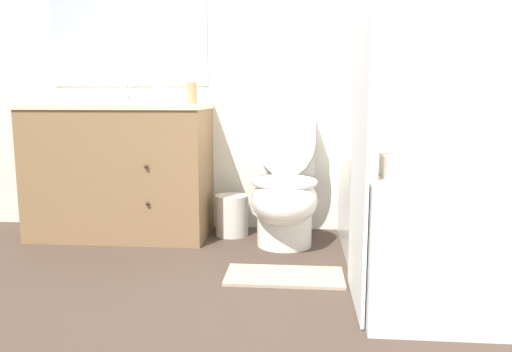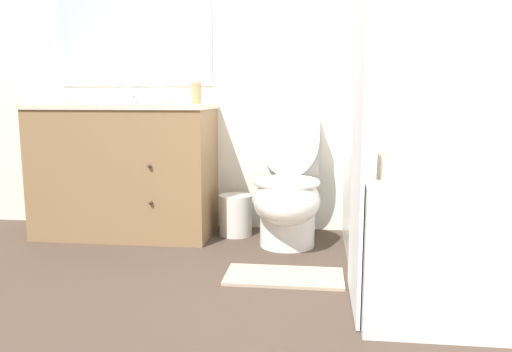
{
  "view_description": "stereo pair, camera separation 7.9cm",
  "coord_description": "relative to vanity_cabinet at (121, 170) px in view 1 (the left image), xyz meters",
  "views": [
    {
      "loc": [
        0.38,
        -1.68,
        0.9
      ],
      "look_at": [
        0.16,
        0.77,
        0.52
      ],
      "focal_mm": 35.0,
      "sensor_mm": 36.0,
      "label": 1
    },
    {
      "loc": [
        0.45,
        -1.67,
        0.9
      ],
      "look_at": [
        0.16,
        0.77,
        0.52
      ],
      "focal_mm": 35.0,
      "sensor_mm": 36.0,
      "label": 2
    }
  ],
  "objects": [
    {
      "name": "tissue_box",
      "position": [
        0.27,
        -0.05,
        0.47
      ],
      "size": [
        0.13,
        0.14,
        0.11
      ],
      "color": "white",
      "rests_on": "vanity_cabinet"
    },
    {
      "name": "vanity_cabinet",
      "position": [
        0.0,
        0.0,
        0.0
      ],
      "size": [
        1.15,
        0.55,
        0.86
      ],
      "color": "olive",
      "rests_on": "ground_plane"
    },
    {
      "name": "wall_back",
      "position": [
        0.77,
        0.28,
        0.81
      ],
      "size": [
        8.0,
        0.06,
        2.5
      ],
      "color": "white",
      "rests_on": "ground_plane"
    },
    {
      "name": "bath_mat",
      "position": [
        1.09,
        -0.71,
        -0.43
      ],
      "size": [
        0.6,
        0.29,
        0.02
      ],
      "color": "tan",
      "rests_on": "ground_plane"
    },
    {
      "name": "sink_faucet",
      "position": [
        -0.0,
        0.18,
        0.46
      ],
      "size": [
        0.14,
        0.12,
        0.12
      ],
      "color": "silver",
      "rests_on": "vanity_cabinet"
    },
    {
      "name": "toilet",
      "position": [
        1.07,
        -0.11,
        -0.1
      ],
      "size": [
        0.4,
        0.7,
        0.89
      ],
      "color": "white",
      "rests_on": "ground_plane"
    },
    {
      "name": "soap_dispenser",
      "position": [
        0.47,
        0.07,
        0.5
      ],
      "size": [
        0.06,
        0.06,
        0.17
      ],
      "color": "tan",
      "rests_on": "vanity_cabinet"
    },
    {
      "name": "wastebasket",
      "position": [
        0.72,
        0.06,
        -0.3
      ],
      "size": [
        0.22,
        0.22,
        0.27
      ],
      "color": "silver",
      "rests_on": "ground_plane"
    },
    {
      "name": "bathtub",
      "position": [
        1.78,
        -0.53,
        -0.14
      ],
      "size": [
        0.7,
        1.58,
        0.58
      ],
      "color": "white",
      "rests_on": "ground_plane"
    },
    {
      "name": "ground_plane",
      "position": [
        0.78,
        -1.44,
        -0.44
      ],
      "size": [
        14.0,
        14.0,
        0.0
      ],
      "primitive_type": "plane",
      "color": "#47382D"
    },
    {
      "name": "hand_towel_folded",
      "position": [
        -0.42,
        -0.12,
        0.46
      ],
      "size": [
        0.22,
        0.13,
        0.08
      ],
      "color": "white",
      "rests_on": "vanity_cabinet"
    },
    {
      "name": "bath_towel_folded",
      "position": [
        1.63,
        -1.09,
        0.19
      ],
      "size": [
        0.28,
        0.2,
        0.09
      ],
      "color": "beige",
      "rests_on": "bathtub"
    },
    {
      "name": "shower_curtain",
      "position": [
        1.41,
        -0.99,
        0.55
      ],
      "size": [
        0.01,
        0.53,
        1.97
      ],
      "color": "white",
      "rests_on": "ground_plane"
    }
  ]
}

